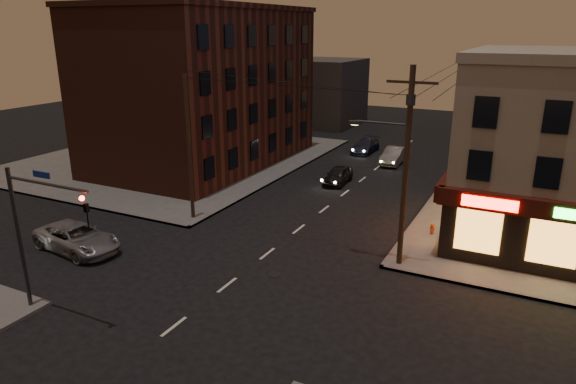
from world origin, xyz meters
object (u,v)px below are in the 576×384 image
Objects in this scene: fire_hydrant at (432,229)px; suv_cross at (77,238)px; sedan_near at (338,175)px; sedan_mid at (394,156)px; sedan_far at (365,146)px.

suv_cross is at bearing -147.83° from fire_hydrant.
fire_hydrant is at bearing -50.72° from suv_cross.
sedan_mid reaches higher than sedan_near.
fire_hydrant is (6.65, -15.68, -0.22)m from sedan_mid.
sedan_far is at bearing 140.94° from sedan_mid.
fire_hydrant is at bearing -43.00° from sedan_near.
sedan_near reaches higher than fire_hydrant.
suv_cross is at bearing -116.02° from sedan_near.
sedan_near is at bearing -81.25° from sedan_far.
suv_cross reaches higher than sedan_mid.
sedan_near reaches higher than sedan_far.
sedan_near is at bearing -105.62° from sedan_mid.
sedan_mid is 6.68× the size of fire_hydrant.
suv_cross is 1.19× the size of sedan_far.
sedan_mid is 17.03m from fire_hydrant.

